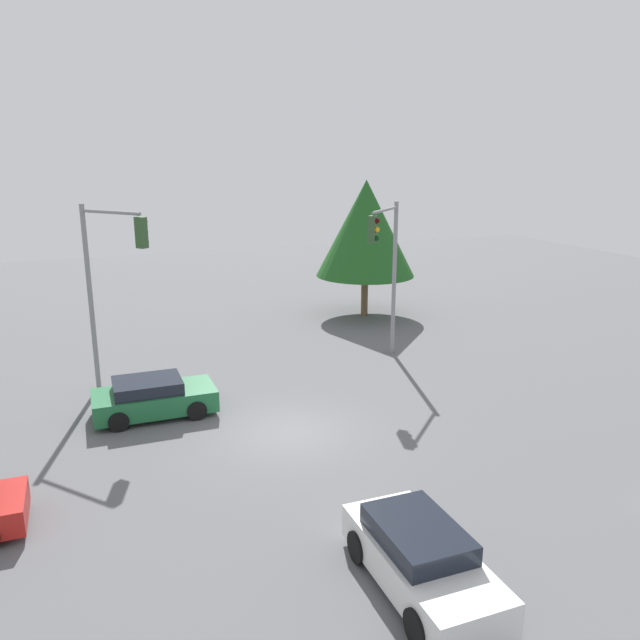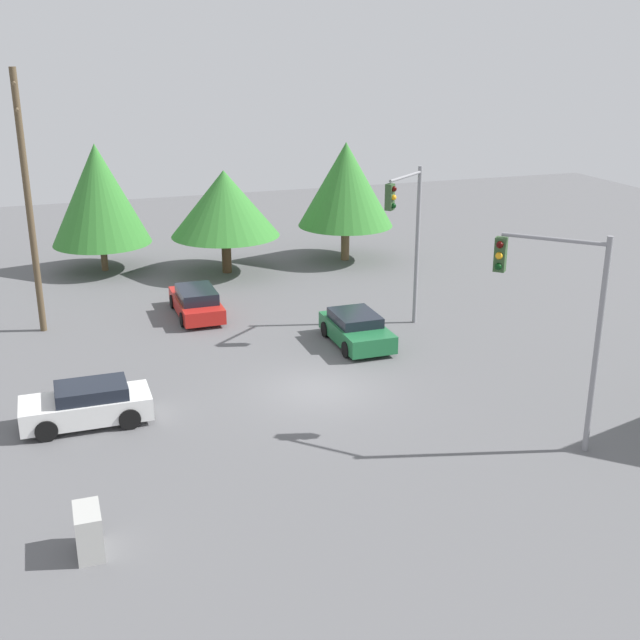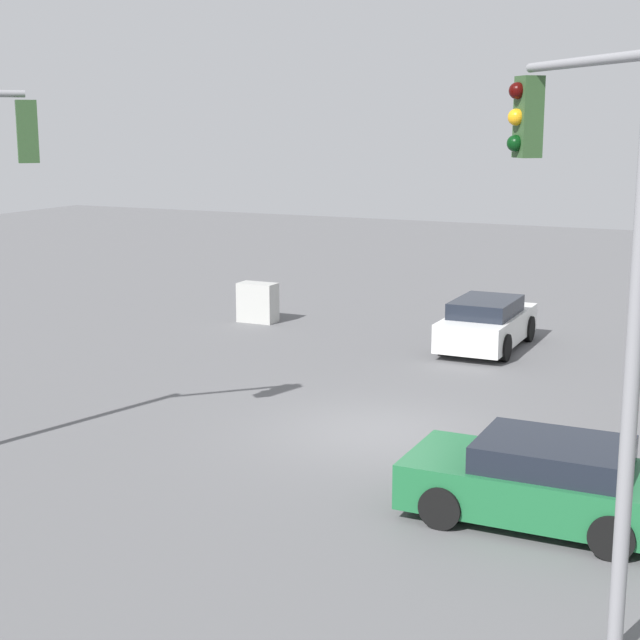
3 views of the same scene
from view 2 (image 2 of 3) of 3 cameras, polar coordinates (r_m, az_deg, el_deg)
ground_plane at (r=29.13m, az=-0.11°, el=-4.97°), size 80.00×80.00×0.00m
sedan_red at (r=37.11m, az=-8.78°, el=1.27°), size 4.46×1.94×1.34m
sedan_white at (r=27.45m, az=-16.22°, el=-5.81°), size 1.87×4.15×1.38m
sedan_green at (r=33.25m, az=2.60°, el=-0.65°), size 4.06×2.06×1.31m
traffic_signal_main at (r=34.01m, az=6.26°, el=6.78°), size 2.12×2.47×6.98m
traffic_signal_cross at (r=24.76m, az=16.67°, el=1.06°), size 2.47×2.49×6.75m
utility_pole_tall at (r=35.56m, az=-20.05°, el=8.13°), size 2.20×0.28×11.00m
electrical_cabinet at (r=21.02m, az=-16.13°, el=-14.24°), size 1.16×0.64×1.21m
tree_far at (r=45.58m, az=1.85°, el=9.61°), size 5.38×5.38×6.69m
tree_left at (r=43.30m, az=-6.81°, el=8.23°), size 5.82×5.82×5.56m
tree_behind at (r=44.93m, az=-15.48°, el=8.61°), size 5.29×5.29×6.89m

